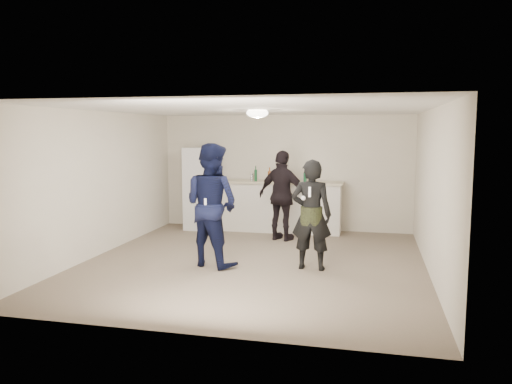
% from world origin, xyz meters
% --- Properties ---
extents(floor, '(6.00, 6.00, 0.00)m').
position_xyz_m(floor, '(0.00, 0.00, 0.00)').
color(floor, '#6B5B4C').
rests_on(floor, ground).
extents(ceiling, '(6.00, 6.00, 0.00)m').
position_xyz_m(ceiling, '(0.00, 0.00, 2.50)').
color(ceiling, silver).
rests_on(ceiling, wall_back).
extents(wall_back, '(6.00, 0.00, 6.00)m').
position_xyz_m(wall_back, '(0.00, 3.00, 1.25)').
color(wall_back, beige).
rests_on(wall_back, floor).
extents(wall_front, '(6.00, 0.00, 6.00)m').
position_xyz_m(wall_front, '(0.00, -3.00, 1.25)').
color(wall_front, beige).
rests_on(wall_front, floor).
extents(wall_left, '(0.00, 6.00, 6.00)m').
position_xyz_m(wall_left, '(-2.75, 0.00, 1.25)').
color(wall_left, beige).
rests_on(wall_left, floor).
extents(wall_right, '(0.00, 6.00, 6.00)m').
position_xyz_m(wall_right, '(2.75, 0.00, 1.25)').
color(wall_right, beige).
rests_on(wall_right, floor).
extents(counter, '(2.60, 0.56, 1.05)m').
position_xyz_m(counter, '(-0.05, 2.67, 0.53)').
color(counter, silver).
rests_on(counter, floor).
extents(counter_top, '(2.68, 0.64, 0.04)m').
position_xyz_m(counter_top, '(-0.05, 2.67, 1.07)').
color(counter_top, beige).
rests_on(counter_top, counter).
extents(fridge, '(0.70, 0.70, 1.80)m').
position_xyz_m(fridge, '(-1.76, 2.60, 0.90)').
color(fridge, silver).
rests_on(fridge, floor).
extents(fridge_handle, '(0.02, 0.02, 0.60)m').
position_xyz_m(fridge_handle, '(-1.48, 2.23, 1.30)').
color(fridge_handle, silver).
rests_on(fridge_handle, fridge).
extents(ceiling_dome, '(0.36, 0.36, 0.16)m').
position_xyz_m(ceiling_dome, '(0.00, 0.30, 2.45)').
color(ceiling_dome, white).
rests_on(ceiling_dome, ceiling).
extents(shaker, '(0.08, 0.08, 0.17)m').
position_xyz_m(shaker, '(-0.65, 2.60, 1.18)').
color(shaker, silver).
rests_on(shaker, counter_top).
extents(man, '(1.16, 1.03, 1.97)m').
position_xyz_m(man, '(-0.62, -0.28, 0.98)').
color(man, '#0E133C').
rests_on(man, floor).
extents(woman, '(0.65, 0.44, 1.73)m').
position_xyz_m(woman, '(0.97, -0.16, 0.86)').
color(woman, black).
rests_on(woman, floor).
extents(camo_shorts, '(0.34, 0.34, 0.28)m').
position_xyz_m(camo_shorts, '(0.97, -0.16, 0.85)').
color(camo_shorts, '#303A1A').
rests_on(camo_shorts, woman).
extents(spectator, '(1.13, 0.75, 1.78)m').
position_xyz_m(spectator, '(0.17, 1.81, 0.89)').
color(spectator, black).
rests_on(spectator, floor).
extents(remote_man, '(0.04, 0.04, 0.15)m').
position_xyz_m(remote_man, '(-0.62, -0.56, 1.05)').
color(remote_man, white).
rests_on(remote_man, man).
extents(nunchuk_man, '(0.07, 0.07, 0.07)m').
position_xyz_m(nunchuk_man, '(-0.50, -0.53, 0.98)').
color(nunchuk_man, silver).
rests_on(nunchuk_man, man).
extents(remote_woman, '(0.04, 0.04, 0.15)m').
position_xyz_m(remote_woman, '(0.97, -0.41, 1.25)').
color(remote_woman, white).
rests_on(remote_woman, woman).
extents(nunchuk_woman, '(0.07, 0.07, 0.07)m').
position_xyz_m(nunchuk_woman, '(0.87, -0.38, 1.15)').
color(nunchuk_woman, silver).
rests_on(nunchuk_woman, woman).
extents(bottle_cluster, '(1.11, 0.27, 0.25)m').
position_xyz_m(bottle_cluster, '(-0.01, 2.62, 1.20)').
color(bottle_cluster, '#8C4214').
rests_on(bottle_cluster, counter_top).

